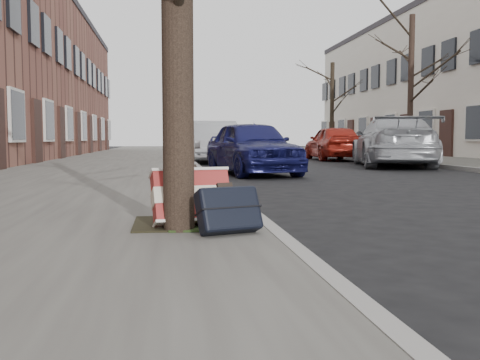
{
  "coord_description": "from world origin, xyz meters",
  "views": [
    {
      "loc": [
        -2.14,
        -3.5,
        0.87
      ],
      "look_at": [
        -1.54,
        0.8,
        0.54
      ],
      "focal_mm": 40.0,
      "sensor_mm": 36.0,
      "label": 1
    }
  ],
  "objects": [
    {
      "name": "ground",
      "position": [
        0.0,
        0.0,
        0.0
      ],
      "size": [
        120.0,
        120.0,
        0.0
      ],
      "primitive_type": "plane",
      "color": "black",
      "rests_on": "ground"
    },
    {
      "name": "near_sidewalk",
      "position": [
        -3.7,
        15.0,
        0.06
      ],
      "size": [
        5.0,
        70.0,
        0.12
      ],
      "primitive_type": "cube",
      "color": "slate",
      "rests_on": "ground"
    },
    {
      "name": "far_sidewalk",
      "position": [
        7.8,
        15.0,
        0.06
      ],
      "size": [
        4.0,
        70.0,
        0.12
      ],
      "primitive_type": "cube",
      "color": "#66645C",
      "rests_on": "ground"
    },
    {
      "name": "dirt_patch",
      "position": [
        -2.0,
        1.2,
        0.13
      ],
      "size": [
        0.85,
        0.85,
        0.02
      ],
      "primitive_type": "cube",
      "color": "black",
      "rests_on": "near_sidewalk"
    },
    {
      "name": "suitcase_red",
      "position": [
        -1.93,
        1.04,
        0.37
      ],
      "size": [
        0.7,
        0.47,
        0.5
      ],
      "primitive_type": "cube",
      "rotation": [
        -0.42,
        0.0,
        0.18
      ],
      "color": "maroon",
      "rests_on": "near_sidewalk"
    },
    {
      "name": "suitcase_navy",
      "position": [
        -1.66,
        0.64,
        0.32
      ],
      "size": [
        0.57,
        0.44,
        0.39
      ],
      "primitive_type": "cube",
      "rotation": [
        -0.42,
        0.0,
        0.33
      ],
      "color": "black",
      "rests_on": "near_sidewalk"
    },
    {
      "name": "car_near_front",
      "position": [
        -0.06,
        9.41,
        0.67
      ],
      "size": [
        2.2,
        4.13,
        1.34
      ],
      "primitive_type": "imported",
      "rotation": [
        0.0,
        0.0,
        0.16
      ],
      "color": "#13154D",
      "rests_on": "ground"
    },
    {
      "name": "car_near_mid",
      "position": [
        -0.38,
        16.03,
        0.77
      ],
      "size": [
        1.69,
        4.67,
        1.53
      ],
      "primitive_type": "imported",
      "rotation": [
        0.0,
        0.0,
        -0.02
      ],
      "color": "#ADB0B5",
      "rests_on": "ground"
    },
    {
      "name": "car_near_back",
      "position": [
        -0.07,
        22.39,
        0.64
      ],
      "size": [
        3.03,
        4.92,
        1.27
      ],
      "primitive_type": "imported",
      "rotation": [
        0.0,
        0.0,
        -0.21
      ],
      "color": "#3A393E",
      "rests_on": "ground"
    },
    {
      "name": "car_far_front",
      "position": [
        4.88,
        12.4,
        0.76
      ],
      "size": [
        3.42,
        5.64,
        1.53
      ],
      "primitive_type": "imported",
      "rotation": [
        0.0,
        0.0,
        2.88
      ],
      "color": "#A0A3A8",
      "rests_on": "ground"
    },
    {
      "name": "car_far_back",
      "position": [
        4.59,
        17.51,
        0.7
      ],
      "size": [
        1.83,
        4.2,
        1.41
      ],
      "primitive_type": "imported",
      "rotation": [
        0.0,
        0.0,
        3.1
      ],
      "color": "maroon",
      "rests_on": "ground"
    },
    {
      "name": "tree_far_b",
      "position": [
        7.2,
        16.12,
        2.85
      ],
      "size": [
        0.22,
        0.22,
        5.47
      ],
      "primitive_type": "cylinder",
      "color": "black",
      "rests_on": "far_sidewalk"
    },
    {
      "name": "tree_far_c",
      "position": [
        7.2,
        25.96,
        2.64
      ],
      "size": [
        0.23,
        0.23,
        5.04
      ],
      "primitive_type": "cylinder",
      "color": "black",
      "rests_on": "far_sidewalk"
    }
  ]
}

